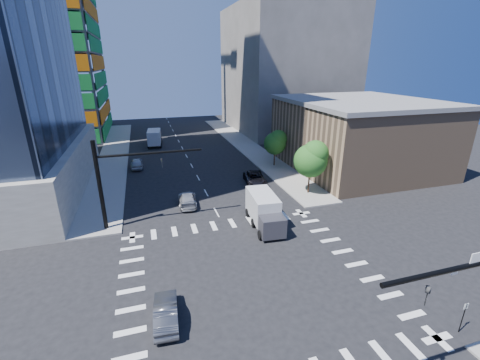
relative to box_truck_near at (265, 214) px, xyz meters
name	(u,v)px	position (x,y,z in m)	size (l,w,h in m)	color
ground	(251,277)	(-4.01, -7.33, -1.43)	(160.00, 160.00, 0.00)	black
road_markings	(251,277)	(-4.01, -7.33, -1.42)	(20.00, 20.00, 0.01)	silver
sidewalk_ne	(246,145)	(8.49, 32.67, -1.35)	(5.00, 60.00, 0.15)	#9A9692
sidewalk_nw	(114,155)	(-16.51, 32.67, -1.35)	(5.00, 60.00, 0.15)	#9A9692
construction_building	(26,16)	(-31.42, 54.59, 23.18)	(25.16, 34.50, 70.60)	slate
commercial_building	(358,134)	(20.99, 14.67, 3.88)	(20.50, 22.50, 10.60)	#8D6F52
bg_building_ne	(284,70)	(22.99, 47.67, 12.57)	(24.00, 30.00, 28.00)	#635E59
signal_mast_nw	(115,176)	(-14.00, 4.17, 4.06)	(10.20, 0.40, 9.00)	black
tree_south	(312,158)	(8.62, 6.57, 3.26)	(4.16, 4.16, 6.82)	#382316
tree_north	(276,142)	(8.92, 18.57, 2.56)	(3.54, 3.52, 5.78)	#382316
no_parking_sign	(464,314)	(6.69, -16.33, -0.05)	(0.30, 0.06, 2.20)	black
car_nb_far	(255,178)	(3.11, 11.92, -0.63)	(2.64, 5.72, 1.59)	black
car_sb_near	(187,199)	(-6.81, 7.67, -0.71)	(2.01, 4.95, 1.44)	#B7B7B7
car_sb_mid	(137,163)	(-12.51, 24.11, -0.63)	(1.90, 4.71, 1.61)	#A3A7AA
car_sb_cross	(166,312)	(-10.73, -10.07, -0.72)	(1.49, 4.28, 1.41)	#525357
box_truck_near	(265,214)	(0.00, 0.00, 0.00)	(3.08, 6.34, 3.23)	black
box_truck_far	(155,138)	(-8.96, 38.53, 0.00)	(3.18, 6.39, 3.24)	black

